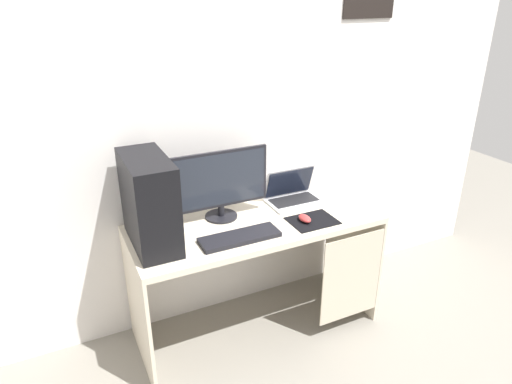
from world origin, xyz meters
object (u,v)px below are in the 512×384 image
object	(u,v)px
mouse_left	(305,218)
pc_tower	(149,202)
monitor	(221,184)
laptop	(293,195)
keyboard	(240,237)

from	to	relation	value
mouse_left	pc_tower	bearing A→B (deg)	170.06
monitor	pc_tower	bearing A→B (deg)	-165.72
laptop	mouse_left	bearing A→B (deg)	-106.37
keyboard	monitor	bearing A→B (deg)	88.26
laptop	keyboard	distance (m)	0.56
laptop	mouse_left	size ratio (longest dim) A/B	3.39
pc_tower	mouse_left	xyz separation A→B (m)	(0.81, -0.14, -0.21)
pc_tower	mouse_left	world-z (taller)	pc_tower
monitor	keyboard	distance (m)	0.33
monitor	keyboard	bearing A→B (deg)	-91.74
pc_tower	monitor	bearing A→B (deg)	14.28
pc_tower	laptop	size ratio (longest dim) A/B	1.40
pc_tower	keyboard	distance (m)	0.49
pc_tower	keyboard	bearing A→B (deg)	-21.62
monitor	mouse_left	xyz separation A→B (m)	(0.39, -0.25, -0.19)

